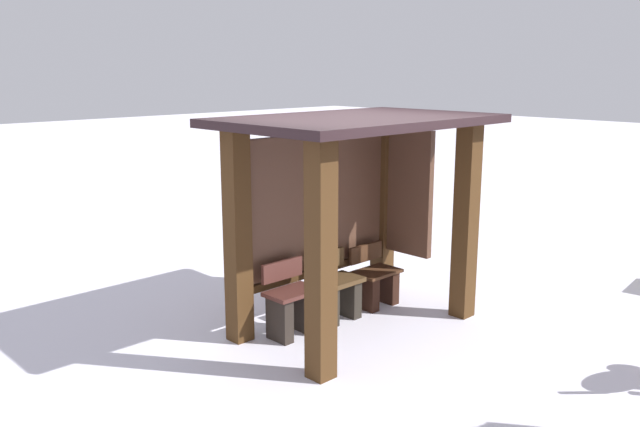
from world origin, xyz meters
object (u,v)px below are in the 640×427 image
at_px(bus_shelter, 353,181).
at_px(bench_center_inside, 336,293).
at_px(bench_left_inside, 292,307).
at_px(bench_right_inside, 375,283).

distance_m(bus_shelter, bench_center_inside, 1.27).
xyz_separation_m(bus_shelter, bench_center_inside, (-0.07, 0.16, -1.26)).
bearing_deg(bench_center_inside, bus_shelter, -65.35).
relative_size(bus_shelter, bench_left_inside, 3.62).
bearing_deg(bench_right_inside, bus_shelter, -163.91).
bearing_deg(bench_left_inside, bus_shelter, -12.69).
xyz_separation_m(bench_center_inside, bench_right_inside, (0.65, 0.00, -0.03)).
relative_size(bench_center_inside, bench_right_inside, 1.07).
distance_m(bench_left_inside, bench_right_inside, 1.30).
xyz_separation_m(bus_shelter, bench_left_inside, (-0.72, 0.16, -1.25)).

